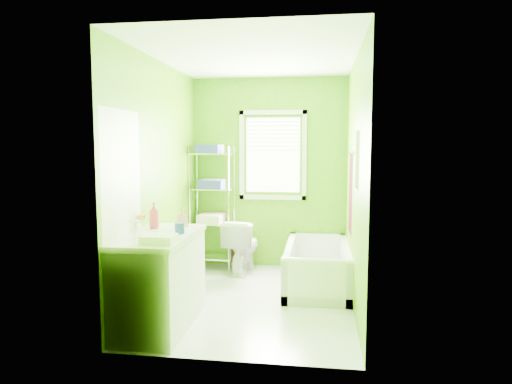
# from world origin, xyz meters

# --- Properties ---
(ground) EXTENTS (2.90, 2.90, 0.00)m
(ground) POSITION_xyz_m (0.00, 0.00, 0.00)
(ground) COLOR silver
(ground) RESTS_ON ground
(room_envelope) EXTENTS (2.14, 2.94, 2.62)m
(room_envelope) POSITION_xyz_m (0.00, 0.00, 1.55)
(room_envelope) COLOR #519807
(room_envelope) RESTS_ON ground
(window) EXTENTS (0.92, 0.05, 1.22)m
(window) POSITION_xyz_m (0.05, 1.42, 1.61)
(window) COLOR white
(window) RESTS_ON ground
(door) EXTENTS (0.09, 0.80, 2.00)m
(door) POSITION_xyz_m (-1.04, -1.00, 1.00)
(door) COLOR white
(door) RESTS_ON ground
(right_wall_decor) EXTENTS (0.04, 1.48, 1.17)m
(right_wall_decor) POSITION_xyz_m (1.04, -0.02, 1.32)
(right_wall_decor) COLOR #440710
(right_wall_decor) RESTS_ON ground
(bathtub) EXTENTS (0.75, 1.60, 0.52)m
(bathtub) POSITION_xyz_m (0.68, 0.61, 0.16)
(bathtub) COLOR white
(bathtub) RESTS_ON ground
(toilet) EXTENTS (0.47, 0.74, 0.72)m
(toilet) POSITION_xyz_m (-0.32, 1.06, 0.36)
(toilet) COLOR white
(toilet) RESTS_ON ground
(vanity) EXTENTS (0.59, 1.16, 1.13)m
(vanity) POSITION_xyz_m (-0.77, -0.84, 0.46)
(vanity) COLOR silver
(vanity) RESTS_ON ground
(wire_shelf_unit) EXTENTS (0.58, 0.47, 1.69)m
(wire_shelf_unit) POSITION_xyz_m (-0.74, 1.21, 1.04)
(wire_shelf_unit) COLOR silver
(wire_shelf_unit) RESTS_ON ground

